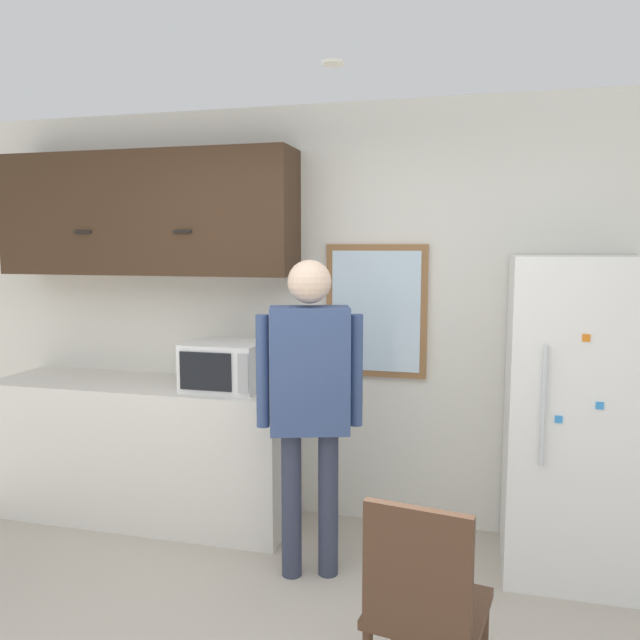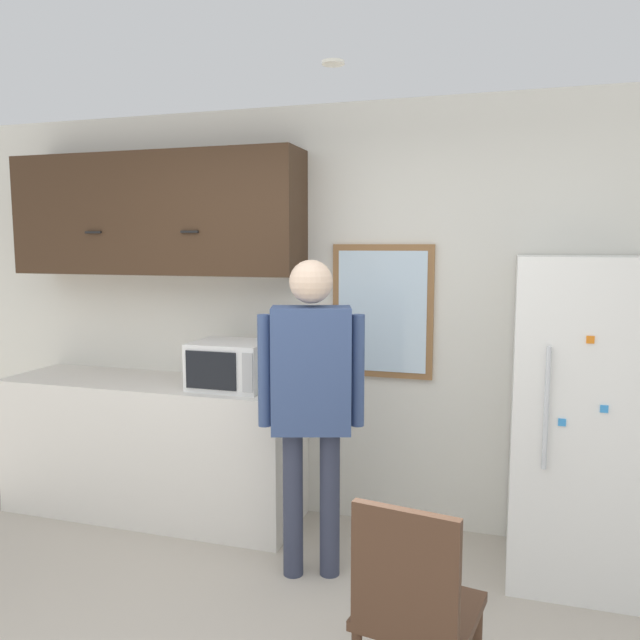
{
  "view_description": "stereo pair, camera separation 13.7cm",
  "coord_description": "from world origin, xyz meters",
  "px_view_note": "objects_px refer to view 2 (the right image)",
  "views": [
    {
      "loc": [
        0.95,
        -1.84,
        1.82
      ],
      "look_at": [
        0.18,
        1.15,
        1.44
      ],
      "focal_mm": 35.0,
      "sensor_mm": 36.0,
      "label": 1
    },
    {
      "loc": [
        1.08,
        -1.8,
        1.82
      ],
      "look_at": [
        0.18,
        1.15,
        1.44
      ],
      "focal_mm": 35.0,
      "sensor_mm": 36.0,
      "label": 2
    }
  ],
  "objects_px": {
    "person": "(311,386)",
    "microwave": "(231,365)",
    "refrigerator": "(580,420)",
    "chair": "(413,604)"
  },
  "relations": [
    {
      "from": "microwave",
      "to": "person",
      "type": "bearing_deg",
      "value": -32.55
    },
    {
      "from": "person",
      "to": "refrigerator",
      "type": "height_order",
      "value": "refrigerator"
    },
    {
      "from": "chair",
      "to": "person",
      "type": "bearing_deg",
      "value": -43.89
    },
    {
      "from": "person",
      "to": "refrigerator",
      "type": "relative_size",
      "value": 0.99
    },
    {
      "from": "refrigerator",
      "to": "chair",
      "type": "xyz_separation_m",
      "value": [
        -0.69,
        -1.36,
        -0.38
      ]
    },
    {
      "from": "refrigerator",
      "to": "microwave",
      "type": "bearing_deg",
      "value": 179.97
    },
    {
      "from": "refrigerator",
      "to": "chair",
      "type": "bearing_deg",
      "value": -116.76
    },
    {
      "from": "person",
      "to": "microwave",
      "type": "bearing_deg",
      "value": 130.28
    },
    {
      "from": "microwave",
      "to": "refrigerator",
      "type": "xyz_separation_m",
      "value": [
        2.06,
        -0.0,
        -0.18
      ]
    },
    {
      "from": "microwave",
      "to": "refrigerator",
      "type": "bearing_deg",
      "value": -0.03
    }
  ]
}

